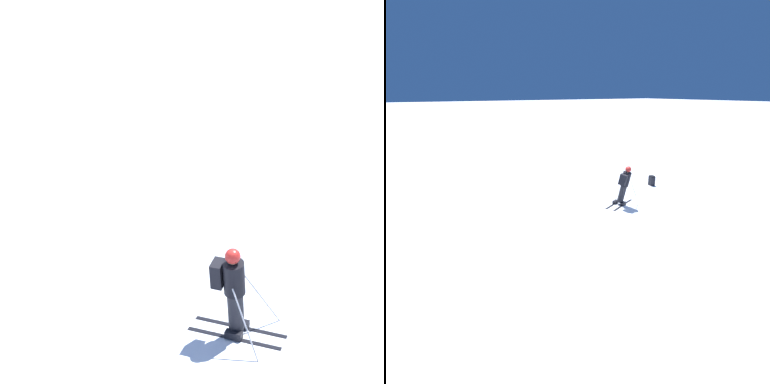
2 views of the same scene
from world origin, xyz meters
TOP-DOWN VIEW (x-y plane):
  - ground_plane at (0.00, 0.00)m, footprint 300.00×300.00m
  - skier at (0.18, -0.05)m, footprint 1.34×1.64m

SIDE VIEW (x-z plane):
  - ground_plane at x=0.00m, z-range 0.00..0.00m
  - skier at x=0.18m, z-range 0.08..1.79m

